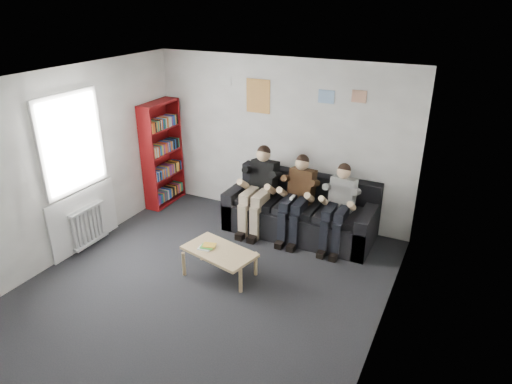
# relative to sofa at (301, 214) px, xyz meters

# --- Properties ---
(room_shell) EXTENTS (5.00, 5.00, 5.00)m
(room_shell) POSITION_rel_sofa_xyz_m (-0.58, -2.05, 1.02)
(room_shell) COLOR black
(room_shell) RESTS_ON ground
(sofa) EXTENTS (2.36, 0.97, 0.91)m
(sofa) POSITION_rel_sofa_xyz_m (0.00, 0.00, 0.00)
(sofa) COLOR black
(sofa) RESTS_ON ground
(bookshelf) EXTENTS (0.28, 0.85, 1.88)m
(bookshelf) POSITION_rel_sofa_xyz_m (-2.66, -0.03, 0.61)
(bookshelf) COLOR maroon
(bookshelf) RESTS_ON ground
(coffee_table) EXTENTS (0.98, 0.54, 0.39)m
(coffee_table) POSITION_rel_sofa_xyz_m (-0.54, -1.66, 0.02)
(coffee_table) COLOR tan
(coffee_table) RESTS_ON ground
(game_cases) EXTENTS (0.21, 0.18, 0.04)m
(game_cases) POSITION_rel_sofa_xyz_m (-0.72, -1.68, 0.09)
(game_cases) COLOR white
(game_cases) RESTS_ON coffee_table
(person_left) EXTENTS (0.42, 0.89, 1.39)m
(person_left) POSITION_rel_sofa_xyz_m (-0.66, -0.21, 0.37)
(person_left) COLOR black
(person_left) RESTS_ON sofa
(person_middle) EXTENTS (0.39, 0.84, 1.34)m
(person_middle) POSITION_rel_sofa_xyz_m (0.00, -0.21, 0.35)
(person_middle) COLOR #482D18
(person_middle) RESTS_ON sofa
(person_right) EXTENTS (0.37, 0.80, 1.31)m
(person_right) POSITION_rel_sofa_xyz_m (0.66, -0.20, 0.34)
(person_right) COLOR white
(person_right) RESTS_ON sofa
(radiator) EXTENTS (0.10, 0.64, 0.60)m
(radiator) POSITION_rel_sofa_xyz_m (-2.73, -1.85, 0.02)
(radiator) COLOR white
(radiator) RESTS_ON ground
(window) EXTENTS (0.05, 1.30, 2.36)m
(window) POSITION_rel_sofa_xyz_m (-2.81, -1.85, 0.70)
(window) COLOR white
(window) RESTS_ON room_shell
(poster_large) EXTENTS (0.42, 0.01, 0.55)m
(poster_large) POSITION_rel_sofa_xyz_m (-0.98, 0.43, 1.72)
(poster_large) COLOR gold
(poster_large) RESTS_ON room_shell
(poster_blue) EXTENTS (0.25, 0.01, 0.20)m
(poster_blue) POSITION_rel_sofa_xyz_m (0.17, 0.43, 1.82)
(poster_blue) COLOR #479BF1
(poster_blue) RESTS_ON room_shell
(poster_pink) EXTENTS (0.22, 0.01, 0.18)m
(poster_pink) POSITION_rel_sofa_xyz_m (0.67, 0.43, 1.87)
(poster_pink) COLOR #B43890
(poster_pink) RESTS_ON room_shell
(poster_sign) EXTENTS (0.20, 0.01, 0.14)m
(poster_sign) POSITION_rel_sofa_xyz_m (-1.58, 0.43, 1.92)
(poster_sign) COLOR white
(poster_sign) RESTS_ON room_shell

